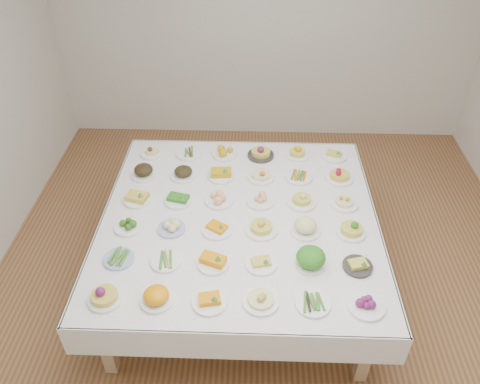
{
  "coord_description": "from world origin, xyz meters",
  "views": [
    {
      "loc": [
        -0.13,
        -2.89,
        3.27
      ],
      "look_at": [
        -0.23,
        0.1,
        0.88
      ],
      "focal_mm": 35.0,
      "sensor_mm": 36.0,
      "label": 1
    }
  ],
  "objects_px": {
    "dish_18": "(137,196)",
    "dish_35": "(334,153)",
    "display_table": "(239,222)",
    "dish_0": "(104,293)"
  },
  "relations": [
    {
      "from": "display_table",
      "to": "dish_35",
      "type": "distance_m",
      "value": 1.24
    },
    {
      "from": "dish_18",
      "to": "dish_0",
      "type": "bearing_deg",
      "value": -89.99
    },
    {
      "from": "dish_0",
      "to": "dish_18",
      "type": "relative_size",
      "value": 1.0
    },
    {
      "from": "display_table",
      "to": "dish_18",
      "type": "xyz_separation_m",
      "value": [
        -0.87,
        0.16,
        0.11
      ]
    },
    {
      "from": "dish_18",
      "to": "dish_35",
      "type": "relative_size",
      "value": 0.95
    },
    {
      "from": "dish_18",
      "to": "display_table",
      "type": "bearing_deg",
      "value": -10.73
    },
    {
      "from": "dish_0",
      "to": "dish_18",
      "type": "bearing_deg",
      "value": 90.01
    },
    {
      "from": "dish_35",
      "to": "display_table",
      "type": "bearing_deg",
      "value": -134.68
    },
    {
      "from": "display_table",
      "to": "dish_18",
      "type": "relative_size",
      "value": 9.73
    },
    {
      "from": "display_table",
      "to": "dish_18",
      "type": "bearing_deg",
      "value": 169.27
    }
  ]
}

